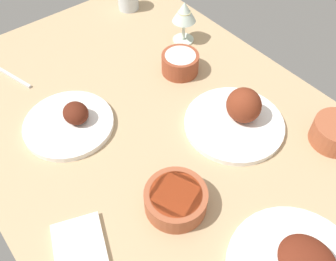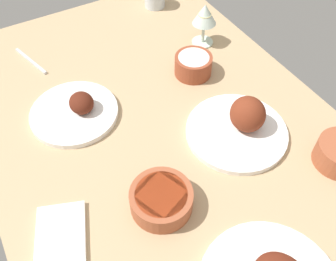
{
  "view_description": "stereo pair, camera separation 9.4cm",
  "coord_description": "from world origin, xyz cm",
  "px_view_note": "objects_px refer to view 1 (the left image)",
  "views": [
    {
      "loc": [
        47.24,
        -37.93,
        78.61
      ],
      "look_at": [
        0.0,
        0.0,
        6.0
      ],
      "focal_mm": 39.16,
      "sensor_mm": 36.0,
      "label": 1
    },
    {
      "loc": [
        52.56,
        -30.13,
        78.61
      ],
      "look_at": [
        0.0,
        0.0,
        6.0
      ],
      "focal_mm": 39.16,
      "sensor_mm": 36.0,
      "label": 2
    }
  ],
  "objects_px": {
    "bowl_sauce": "(176,199)",
    "fork_loose": "(12,76)",
    "bowl_potatoes": "(336,132)",
    "wine_glass": "(184,14)",
    "folded_napkin": "(80,252)",
    "bowl_cream": "(180,63)",
    "plate_near_viewer": "(238,116)",
    "plate_far_side": "(70,122)"
  },
  "relations": [
    {
      "from": "bowl_sauce",
      "to": "fork_loose",
      "type": "relative_size",
      "value": 0.86
    },
    {
      "from": "bowl_potatoes",
      "to": "wine_glass",
      "type": "relative_size",
      "value": 0.87
    },
    {
      "from": "folded_napkin",
      "to": "bowl_sauce",
      "type": "bearing_deg",
      "value": 80.47
    },
    {
      "from": "bowl_cream",
      "to": "wine_glass",
      "type": "relative_size",
      "value": 0.8
    },
    {
      "from": "bowl_sauce",
      "to": "folded_napkin",
      "type": "relative_size",
      "value": 0.92
    },
    {
      "from": "plate_near_viewer",
      "to": "folded_napkin",
      "type": "xyz_separation_m",
      "value": [
        0.05,
        -0.51,
        -0.02
      ]
    },
    {
      "from": "bowl_sauce",
      "to": "fork_loose",
      "type": "height_order",
      "value": "bowl_sauce"
    },
    {
      "from": "folded_napkin",
      "to": "bowl_potatoes",
      "type": "bearing_deg",
      "value": 77.49
    },
    {
      "from": "plate_far_side",
      "to": "bowl_potatoes",
      "type": "relative_size",
      "value": 1.97
    },
    {
      "from": "fork_loose",
      "to": "plate_far_side",
      "type": "bearing_deg",
      "value": 172.97
    },
    {
      "from": "bowl_sauce",
      "to": "wine_glass",
      "type": "height_order",
      "value": "wine_glass"
    },
    {
      "from": "plate_far_side",
      "to": "folded_napkin",
      "type": "xyz_separation_m",
      "value": [
        0.32,
        -0.16,
        -0.01
      ]
    },
    {
      "from": "plate_near_viewer",
      "to": "wine_glass",
      "type": "bearing_deg",
      "value": 161.14
    },
    {
      "from": "bowl_potatoes",
      "to": "wine_glass",
      "type": "height_order",
      "value": "wine_glass"
    },
    {
      "from": "bowl_sauce",
      "to": "bowl_potatoes",
      "type": "distance_m",
      "value": 0.45
    },
    {
      "from": "bowl_potatoes",
      "to": "fork_loose",
      "type": "bearing_deg",
      "value": -143.95
    },
    {
      "from": "plate_near_viewer",
      "to": "bowl_potatoes",
      "type": "distance_m",
      "value": 0.25
    },
    {
      "from": "bowl_sauce",
      "to": "bowl_cream",
      "type": "relative_size",
      "value": 1.26
    },
    {
      "from": "wine_glass",
      "to": "fork_loose",
      "type": "bearing_deg",
      "value": -109.49
    },
    {
      "from": "bowl_cream",
      "to": "bowl_potatoes",
      "type": "distance_m",
      "value": 0.47
    },
    {
      "from": "bowl_sauce",
      "to": "wine_glass",
      "type": "bearing_deg",
      "value": 138.11
    },
    {
      "from": "plate_near_viewer",
      "to": "bowl_sauce",
      "type": "relative_size",
      "value": 1.88
    },
    {
      "from": "wine_glass",
      "to": "fork_loose",
      "type": "relative_size",
      "value": 0.85
    },
    {
      "from": "bowl_cream",
      "to": "plate_far_side",
      "type": "bearing_deg",
      "value": -92.07
    },
    {
      "from": "plate_far_side",
      "to": "bowl_sauce",
      "type": "bearing_deg",
      "value": 10.5
    },
    {
      "from": "bowl_sauce",
      "to": "bowl_cream",
      "type": "height_order",
      "value": "bowl_cream"
    },
    {
      "from": "bowl_potatoes",
      "to": "fork_loose",
      "type": "xyz_separation_m",
      "value": [
        -0.75,
        -0.55,
        -0.03
      ]
    },
    {
      "from": "bowl_cream",
      "to": "folded_napkin",
      "type": "relative_size",
      "value": 0.73
    },
    {
      "from": "plate_far_side",
      "to": "plate_near_viewer",
      "type": "distance_m",
      "value": 0.44
    },
    {
      "from": "bowl_cream",
      "to": "bowl_sauce",
      "type": "bearing_deg",
      "value": -41.17
    },
    {
      "from": "plate_far_side",
      "to": "plate_near_viewer",
      "type": "relative_size",
      "value": 0.9
    },
    {
      "from": "bowl_sauce",
      "to": "wine_glass",
      "type": "distance_m",
      "value": 0.62
    },
    {
      "from": "bowl_cream",
      "to": "wine_glass",
      "type": "height_order",
      "value": "wine_glass"
    },
    {
      "from": "bowl_sauce",
      "to": "bowl_potatoes",
      "type": "relative_size",
      "value": 1.16
    },
    {
      "from": "fork_loose",
      "to": "bowl_potatoes",
      "type": "bearing_deg",
      "value": -159.95
    },
    {
      "from": "bowl_sauce",
      "to": "folded_napkin",
      "type": "xyz_separation_m",
      "value": [
        -0.04,
        -0.22,
        -0.02
      ]
    },
    {
      "from": "plate_far_side",
      "to": "fork_loose",
      "type": "xyz_separation_m",
      "value": [
        -0.28,
        -0.04,
        -0.01
      ]
    },
    {
      "from": "wine_glass",
      "to": "bowl_cream",
      "type": "bearing_deg",
      "value": -44.03
    },
    {
      "from": "plate_far_side",
      "to": "bowl_potatoes",
      "type": "height_order",
      "value": "plate_far_side"
    },
    {
      "from": "plate_far_side",
      "to": "folded_napkin",
      "type": "height_order",
      "value": "plate_far_side"
    },
    {
      "from": "fork_loose",
      "to": "bowl_cream",
      "type": "bearing_deg",
      "value": -141.71
    },
    {
      "from": "bowl_sauce",
      "to": "wine_glass",
      "type": "relative_size",
      "value": 1.01
    }
  ]
}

